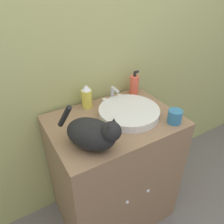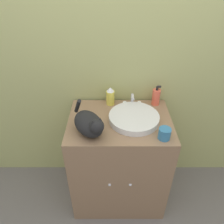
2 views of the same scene
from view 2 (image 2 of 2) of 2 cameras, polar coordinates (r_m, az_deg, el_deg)
ground_plane at (r=2.17m, az=1.71°, el=-26.14°), size 8.00×8.00×0.00m
wall_back at (r=1.78m, az=1.88°, el=13.56°), size 6.00×0.05×2.50m
vanity_cabinet at (r=1.97m, az=1.71°, el=-12.52°), size 0.79×0.58×0.90m
sink_basin at (r=1.65m, az=5.63°, el=-1.53°), size 0.38×0.38×0.05m
faucet at (r=1.80m, az=5.15°, el=2.87°), size 0.15×0.09×0.12m
cat at (r=1.50m, az=-6.06°, el=-3.07°), size 0.29×0.33×0.21m
soap_bottle at (r=1.85m, az=11.31°, el=3.95°), size 0.06×0.06×0.18m
spray_bottle at (r=1.81m, az=-0.56°, el=4.16°), size 0.07×0.07×0.16m
cup at (r=1.52m, az=13.44°, el=-5.49°), size 0.08×0.08×0.08m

